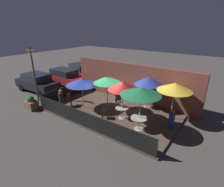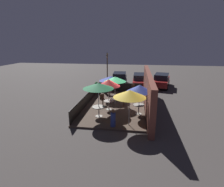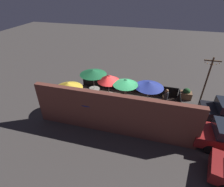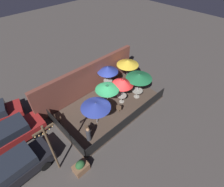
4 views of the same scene
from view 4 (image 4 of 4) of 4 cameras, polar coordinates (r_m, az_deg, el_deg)
The scene contains 24 objects.
ground_plane at distance 15.03m, azimuth -0.90°, elevation -4.37°, with size 60.00×60.00×0.00m, color #423D3A.
patio_deck at distance 14.98m, azimuth -0.90°, elevation -4.21°, with size 8.78×4.95×0.12m.
building_wall at distance 15.65m, azimuth -7.77°, elevation 4.58°, with size 10.38×0.36×2.93m.
fence_front at distance 13.49m, azimuth 6.22°, elevation -7.98°, with size 8.58×0.05×0.95m.
fence_side_left at distance 13.08m, azimuth -15.27°, elevation -11.96°, with size 0.05×4.75×0.95m.
patio_umbrella_0 at distance 15.68m, azimuth -1.42°, elevation 7.97°, with size 1.90×1.90×2.24m.
patio_umbrella_1 at distance 14.48m, azimuth 8.86°, elevation 5.64°, with size 2.17×2.17×2.48m.
patio_umbrella_2 at distance 13.88m, azimuth 3.46°, elevation 3.82°, with size 1.78×1.78×2.46m.
patio_umbrella_3 at distance 13.29m, azimuth -1.58°, elevation 2.05°, with size 1.87×1.87×2.44m.
patio_umbrella_4 at distance 12.35m, azimuth -5.37°, elevation -3.82°, with size 2.17×2.17×2.14m.
patio_umbrella_5 at distance 16.42m, azimuth 5.17°, elevation 10.07°, with size 2.06×2.06×2.36m.
dining_table_0 at distance 16.51m, azimuth -1.33°, elevation 3.91°, with size 0.83×0.83×0.73m.
dining_table_1 at distance 15.53m, azimuth 8.22°, elevation 0.60°, with size 0.94×0.94×0.75m.
dining_table_2 at distance 14.93m, azimuth 3.21°, elevation -1.06°, with size 0.80×0.80×0.74m.
patio_chair_0 at distance 13.95m, azimuth -17.41°, elevation -7.86°, with size 0.51×0.51×0.93m.
patio_chair_1 at distance 14.06m, azimuth 2.30°, elevation -4.78°, with size 0.56×0.56×0.93m.
patio_chair_2 at distance 12.90m, azimuth -7.72°, elevation -11.22°, with size 0.45×0.45×0.91m.
patio_chair_3 at distance 15.05m, azimuth -2.84°, elevation -0.93°, with size 0.56×0.56×0.94m.
patron_0 at distance 17.03m, azimuth 8.07°, elevation 4.56°, with size 0.46×0.46×1.15m.
patron_1 at distance 12.47m, azimuth -7.68°, elevation -13.13°, with size 0.45×0.45×1.28m.
planter_box at distance 11.69m, azimuth -10.18°, elevation -22.51°, with size 0.93×0.65×0.97m.
light_post at distance 10.48m, azimuth -19.31°, elevation -16.30°, with size 1.10×0.12×4.19m.
parked_car_0 at distance 12.38m, azimuth -28.92°, elevation -20.56°, with size 4.30×1.93×1.62m.
parked_car_1 at distance 14.03m, azimuth -30.54°, elevation -11.61°, with size 4.62×1.84×1.62m.
Camera 4 is at (-7.02, -7.66, 10.85)m, focal length 28.00 mm.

